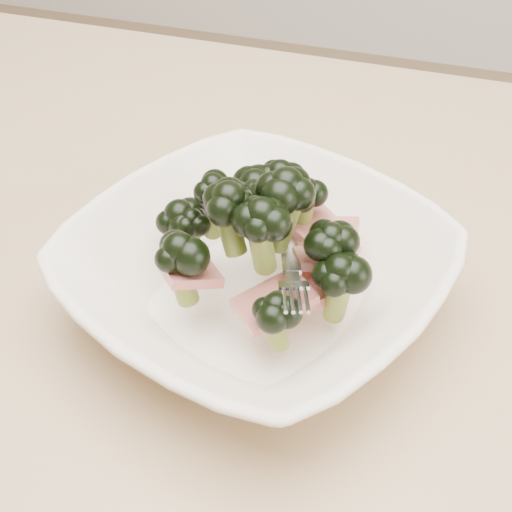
% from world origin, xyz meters
% --- Properties ---
extents(dining_table, '(1.20, 0.80, 0.75)m').
position_xyz_m(dining_table, '(0.00, 0.00, 0.65)').
color(dining_table, tan).
rests_on(dining_table, ground).
extents(broccoli_dish, '(0.34, 0.34, 0.12)m').
position_xyz_m(broccoli_dish, '(0.03, -0.02, 0.79)').
color(broccoli_dish, white).
rests_on(broccoli_dish, dining_table).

